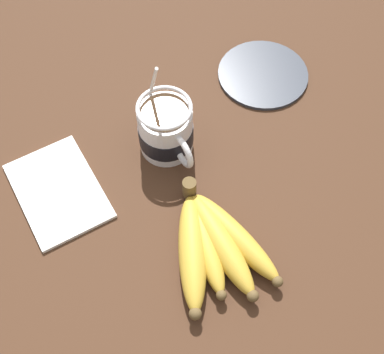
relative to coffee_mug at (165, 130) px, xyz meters
The scene contains 5 objects.
table 8.92cm from the coffee_mug, ahead, with size 120.32×120.32×3.94cm.
coffee_mug is the anchor object (origin of this frame).
banana_bunch 18.66cm from the coffee_mug, ahead, with size 19.25×14.63×4.12cm.
napkin 17.95cm from the coffee_mug, 93.54° to the right, with size 16.25×11.52×0.60cm.
small_plate 21.87cm from the coffee_mug, 101.55° to the left, with size 15.11×15.11×0.60cm.
Camera 1 is at (35.85, -20.92, 71.68)cm, focal length 50.00 mm.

